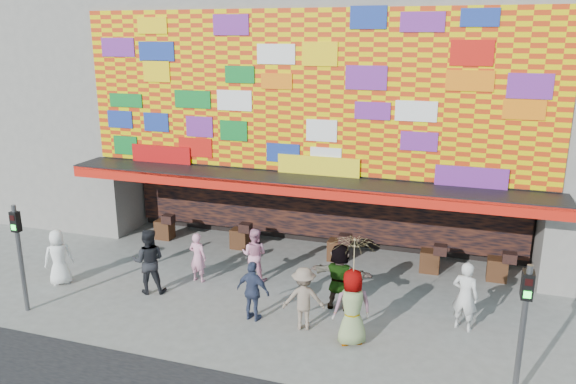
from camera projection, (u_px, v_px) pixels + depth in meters
name	position (u px, v px, depth m)	size (l,w,h in m)	color
ground	(259.00, 319.00, 14.81)	(90.00, 90.00, 0.00)	slate
shop_building	(337.00, 91.00, 20.86)	(15.20, 9.40, 10.00)	gray
neighbor_left	(45.00, 64.00, 24.42)	(11.00, 8.00, 12.00)	gray
signal_left	(19.00, 246.00, 14.81)	(0.22, 0.20, 3.00)	#59595B
signal_right	(524.00, 319.00, 11.06)	(0.22, 0.20, 3.00)	#59595B
ped_a	(59.00, 257.00, 16.72)	(0.83, 0.54, 1.70)	white
ped_b	(198.00, 257.00, 16.93)	(0.56, 0.37, 1.54)	pink
ped_c	(149.00, 261.00, 16.14)	(0.94, 0.73, 1.93)	black
ped_d	(304.00, 298.00, 14.16)	(1.07, 0.62, 1.66)	gray
ped_e	(253.00, 291.00, 14.60)	(0.95, 0.40, 1.63)	#343D5C
ped_f	(340.00, 277.00, 15.19)	(1.73, 0.55, 1.86)	gray
ped_g	(352.00, 307.00, 13.44)	(0.93, 0.61, 1.91)	gray
ped_h	(465.00, 296.00, 14.11)	(0.66, 0.44, 1.82)	silver
ped_i	(254.00, 254.00, 17.01)	(0.80, 0.62, 1.64)	pink
parasol	(354.00, 258.00, 13.09)	(1.18, 1.20, 1.99)	#CEC282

